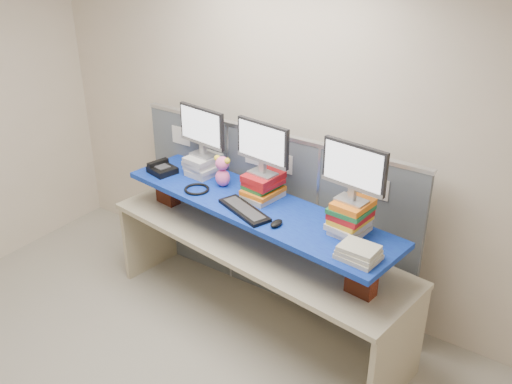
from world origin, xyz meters
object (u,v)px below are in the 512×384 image
Objects in this scene: blue_board at (256,206)px; keyboard at (244,210)px; desk at (256,256)px; monitor_left at (202,129)px; monitor_center at (263,145)px; desk_phone at (162,169)px; monitor_right at (354,169)px.

keyboard is (0.00, -0.15, 0.04)m from blue_board.
blue_board reaches higher than desk.
monitor_center reaches higher than monitor_left.
monitor_center is (-0.02, 0.12, 0.90)m from desk.
keyboard reaches higher than desk.
desk_phone is (-0.97, 0.17, 0.02)m from keyboard.
monitor_center is 0.95× the size of keyboard.
monitor_center reaches higher than desk_phone.
keyboard is at bearing -20.71° from monitor_left.
monitor_right reaches higher than desk.
keyboard is (-0.76, -0.17, -0.46)m from monitor_right.
blue_board is 9.36× the size of desk_phone.
monitor_left is at bearing 170.31° from desk.
desk is 5.67× the size of monitor_right.
desk_phone is at bearing -166.41° from monitor_center.
monitor_center is at bearing 108.36° from desk.
keyboard is 2.01× the size of desk_phone.
blue_board is at bearing -71.64° from monitor_center.
keyboard is at bearing -82.55° from desk.
desk is at bearing 111.28° from keyboard.
desk is 0.45m from blue_board.
desk is 1.10m from desk_phone.
monitor_left is at bearing 180.00° from monitor_right.
monitor_right is 0.95× the size of keyboard.
blue_board is 0.98m from desk_phone.
monitor_left is at bearing 180.00° from monitor_center.
blue_board is 4.92× the size of monitor_left.
monitor_right reaches higher than keyboard.
blue_board is 0.91m from monitor_right.
monitor_center is at bearing -0.00° from monitor_left.
monitor_center is 1.03m from desk_phone.
desk_phone is (-1.74, -0.00, -0.44)m from monitor_right.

